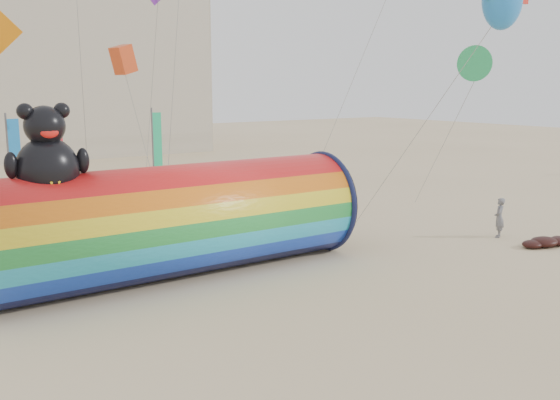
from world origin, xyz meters
TOP-DOWN VIEW (x-y plane):
  - ground at (0.00, 0.00)m, footprint 160.00×160.00m
  - windsock_assembly at (-3.21, 2.46)m, footprint 13.24×4.03m
  - kite_handler at (10.65, -0.57)m, footprint 0.75×0.70m
  - fabric_bundle at (11.02, -2.63)m, footprint 2.62×1.35m
  - festival_banners at (-1.93, 16.84)m, footprint 9.47×3.11m

SIDE VIEW (x-z plane):
  - ground at x=0.00m, z-range 0.00..0.00m
  - fabric_bundle at x=11.02m, z-range -0.03..0.37m
  - kite_handler at x=10.65m, z-range 0.00..1.73m
  - windsock_assembly at x=-3.21m, z-range -1.03..5.08m
  - festival_banners at x=-1.93m, z-range 0.04..5.24m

